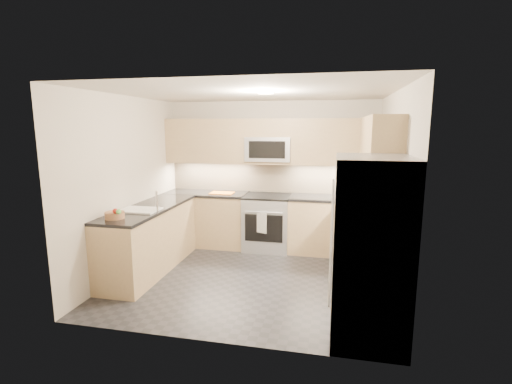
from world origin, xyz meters
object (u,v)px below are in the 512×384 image
(fruit_basket, at_px, (115,215))
(microwave, at_px, (269,149))
(gas_range, at_px, (267,223))
(cutting_board, at_px, (222,193))
(refrigerator, at_px, (370,249))
(utensil_bowl, at_px, (355,194))

(fruit_basket, bearing_deg, microwave, 53.31)
(gas_range, xyz_separation_m, cutting_board, (-0.79, -0.02, 0.49))
(cutting_board, height_order, fruit_basket, fruit_basket)
(gas_range, bearing_deg, cutting_board, -178.85)
(fruit_basket, bearing_deg, refrigerator, -8.15)
(microwave, xyz_separation_m, utensil_bowl, (1.43, -0.09, -0.69))
(gas_range, relative_size, cutting_board, 2.32)
(utensil_bowl, xyz_separation_m, fruit_basket, (-3.00, -2.02, -0.03))
(gas_range, xyz_separation_m, utensil_bowl, (1.43, 0.03, 0.56))
(cutting_board, xyz_separation_m, fruit_basket, (-0.79, -1.98, 0.04))
(microwave, bearing_deg, utensil_bowl, -3.76)
(utensil_bowl, xyz_separation_m, cutting_board, (-2.22, -0.05, -0.06))
(gas_range, xyz_separation_m, fruit_basket, (-1.58, -1.99, 0.53))
(gas_range, distance_m, utensil_bowl, 1.53)
(microwave, relative_size, fruit_basket, 3.21)
(gas_range, height_order, microwave, microwave)
(utensil_bowl, bearing_deg, gas_range, -178.74)
(gas_range, relative_size, utensil_bowl, 3.70)
(utensil_bowl, distance_m, fruit_basket, 3.62)
(refrigerator, bearing_deg, utensil_bowl, 90.56)
(refrigerator, distance_m, fruit_basket, 3.06)
(fruit_basket, bearing_deg, cutting_board, 68.33)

